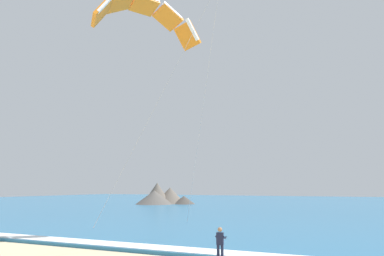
{
  "coord_description": "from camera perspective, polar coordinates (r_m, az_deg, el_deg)",
  "views": [
    {
      "loc": [
        8.46,
        -7.93,
        3.69
      ],
      "look_at": [
        -1.98,
        14.37,
        7.5
      ],
      "focal_mm": 35.18,
      "sensor_mm": 36.0,
      "label": 1
    }
  ],
  "objects": [
    {
      "name": "sea",
      "position": [
        78.84,
        19.26,
        -10.93
      ],
      "size": [
        200.0,
        120.0,
        0.2
      ],
      "primitive_type": "cube",
      "color": "teal",
      "rests_on": "ground"
    },
    {
      "name": "surf_foam",
      "position": [
        21.36,
        1.48,
        -18.14
      ],
      "size": [
        200.0,
        1.68,
        0.04
      ],
      "primitive_type": "cube",
      "color": "white",
      "rests_on": "sea"
    },
    {
      "name": "headland_left",
      "position": [
        76.04,
        -4.55,
        -10.28
      ],
      "size": [
        11.4,
        10.53,
        4.39
      ],
      "color": "#56514C",
      "rests_on": "ground"
    },
    {
      "name": "kite_primary",
      "position": [
        28.38,
        -6.92,
        16.69
      ],
      "size": [
        9.35,
        7.83,
        15.95
      ],
      "color": "orange"
    },
    {
      "name": "kitesurfer",
      "position": [
        19.25,
        4.29,
        -16.98
      ],
      "size": [
        0.57,
        0.57,
        1.69
      ],
      "color": "#191E38",
      "rests_on": "ground"
    }
  ]
}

